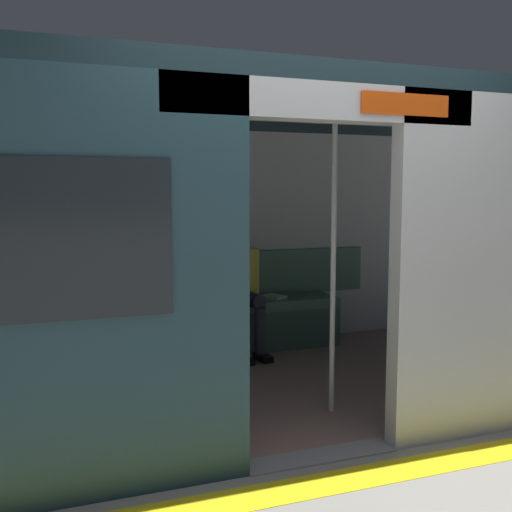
{
  "coord_description": "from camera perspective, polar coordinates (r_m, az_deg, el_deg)",
  "views": [
    {
      "loc": [
        1.51,
        2.98,
        1.54
      ],
      "look_at": [
        -0.1,
        -1.31,
        1.03
      ],
      "focal_mm": 42.2,
      "sensor_mm": 36.0,
      "label": 1
    }
  ],
  "objects": [
    {
      "name": "train_car",
      "position": [
        4.47,
        -1.53,
        5.64
      ],
      "size": [
        6.4,
        2.85,
        2.23
      ],
      "color": "#ADAFB5",
      "rests_on": "ground_plane"
    },
    {
      "name": "bench_seat",
      "position": [
        5.65,
        -4.56,
        -5.66
      ],
      "size": [
        2.6,
        0.44,
        0.48
      ],
      "color": "#4C7566",
      "rests_on": "ground_plane"
    },
    {
      "name": "book",
      "position": [
        5.91,
        1.71,
        -3.87
      ],
      "size": [
        0.23,
        0.26,
        0.03
      ],
      "primitive_type": "cube",
      "rotation": [
        0.0,
        0.0,
        0.43
      ],
      "color": "silver",
      "rests_on": "bench_seat"
    },
    {
      "name": "grab_pole_far",
      "position": [
        4.11,
        7.33,
        -0.64
      ],
      "size": [
        0.04,
        0.04,
        2.09
      ],
      "primitive_type": "cylinder",
      "color": "silver",
      "rests_on": "ground_plane"
    },
    {
      "name": "ground_plane",
      "position": [
        3.68,
        6.06,
        -18.42
      ],
      "size": [
        60.0,
        60.0,
        0.0
      ],
      "primitive_type": "plane",
      "color": "gray"
    },
    {
      "name": "grab_pole_door",
      "position": [
        3.73,
        -3.0,
        -1.3
      ],
      "size": [
        0.04,
        0.04,
        2.09
      ],
      "primitive_type": "cylinder",
      "color": "silver",
      "rests_on": "ground_plane"
    },
    {
      "name": "handbag",
      "position": [
        5.59,
        -6.34,
        -3.74
      ],
      "size": [
        0.26,
        0.15,
        0.17
      ],
      "color": "brown",
      "rests_on": "bench_seat"
    },
    {
      "name": "platform_edge_strip",
      "position": [
        3.44,
        8.44,
        -20.25
      ],
      "size": [
        8.0,
        0.24,
        0.01
      ],
      "primitive_type": "cube",
      "color": "yellow",
      "rests_on": "ground_plane"
    },
    {
      "name": "person_seated",
      "position": [
        5.62,
        -1.94,
        -2.31
      ],
      "size": [
        0.55,
        0.71,
        1.21
      ],
      "color": "#D8CC4C",
      "rests_on": "ground_plane"
    }
  ]
}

